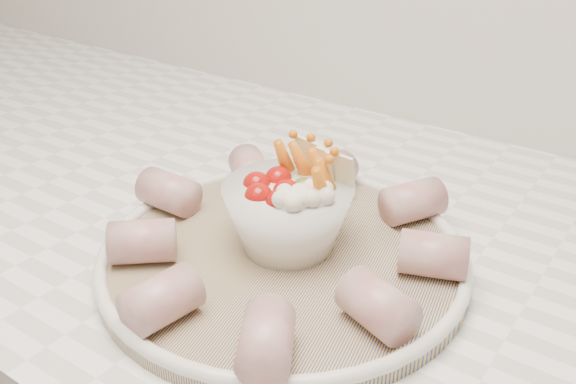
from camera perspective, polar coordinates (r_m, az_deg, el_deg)
The scene contains 3 objects.
serving_platter at distance 0.58m, azimuth -0.42°, elevation -5.71°, with size 0.39×0.39×0.02m.
veggie_bowl at distance 0.56m, azimuth 0.16°, elevation -1.67°, with size 0.12×0.12×0.10m.
cured_meat_rolls at distance 0.57m, azimuth -0.43°, elevation -3.77°, with size 0.32×0.31×0.04m.
Camera 1 is at (0.31, 0.97, 1.25)m, focal length 40.00 mm.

